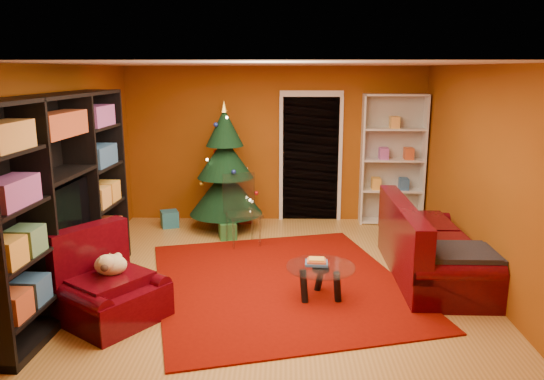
{
  "coord_description": "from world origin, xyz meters",
  "views": [
    {
      "loc": [
        0.15,
        -6.13,
        2.54
      ],
      "look_at": [
        0.0,
        0.4,
        1.05
      ],
      "focal_mm": 35.0,
      "sensor_mm": 36.0,
      "label": 1
    }
  ],
  "objects_px": {
    "sofa": "(434,240)",
    "acrylic_chair": "(243,214)",
    "armchair": "(111,285)",
    "media_unit": "(60,202)",
    "rug": "(280,282)",
    "gift_box_green": "(228,231)",
    "dog": "(111,265)",
    "coffee_table": "(320,282)",
    "white_bookshelf": "(393,160)",
    "christmas_tree": "(225,168)",
    "gift_box_red": "(245,216)",
    "gift_box_teal": "(170,219)"
  },
  "relations": [
    {
      "from": "gift_box_green",
      "to": "sofa",
      "type": "distance_m",
      "value": 3.11
    },
    {
      "from": "acrylic_chair",
      "to": "dog",
      "type": "bearing_deg",
      "value": -136.82
    },
    {
      "from": "gift_box_teal",
      "to": "dog",
      "type": "relative_size",
      "value": 0.67
    },
    {
      "from": "armchair",
      "to": "gift_box_red",
      "type": "bearing_deg",
      "value": 19.0
    },
    {
      "from": "white_bookshelf",
      "to": "acrylic_chair",
      "type": "height_order",
      "value": "white_bookshelf"
    },
    {
      "from": "gift_box_green",
      "to": "sofa",
      "type": "relative_size",
      "value": 0.11
    },
    {
      "from": "armchair",
      "to": "coffee_table",
      "type": "distance_m",
      "value": 2.26
    },
    {
      "from": "sofa",
      "to": "coffee_table",
      "type": "xyz_separation_m",
      "value": [
        -1.45,
        -0.72,
        -0.27
      ]
    },
    {
      "from": "sofa",
      "to": "acrylic_chair",
      "type": "relative_size",
      "value": 2.34
    },
    {
      "from": "acrylic_chair",
      "to": "rug",
      "type": "bearing_deg",
      "value": -88.65
    },
    {
      "from": "rug",
      "to": "white_bookshelf",
      "type": "distance_m",
      "value": 3.41
    },
    {
      "from": "gift_box_teal",
      "to": "gift_box_green",
      "type": "xyz_separation_m",
      "value": [
        1.02,
        -0.6,
        -0.01
      ]
    },
    {
      "from": "coffee_table",
      "to": "white_bookshelf",
      "type": "bearing_deg",
      "value": 66.05
    },
    {
      "from": "rug",
      "to": "media_unit",
      "type": "xyz_separation_m",
      "value": [
        -2.39,
        -0.53,
        1.13
      ]
    },
    {
      "from": "dog",
      "to": "white_bookshelf",
      "type": "bearing_deg",
      "value": -8.81
    },
    {
      "from": "gift_box_green",
      "to": "sofa",
      "type": "bearing_deg",
      "value": -27.91
    },
    {
      "from": "media_unit",
      "to": "gift_box_red",
      "type": "height_order",
      "value": "media_unit"
    },
    {
      "from": "christmas_tree",
      "to": "coffee_table",
      "type": "bearing_deg",
      "value": -63.33
    },
    {
      "from": "gift_box_red",
      "to": "coffee_table",
      "type": "xyz_separation_m",
      "value": [
        1.08,
        -3.07,
        0.09
      ]
    },
    {
      "from": "armchair",
      "to": "dog",
      "type": "xyz_separation_m",
      "value": [
        -0.01,
        0.07,
        0.19
      ]
    },
    {
      "from": "christmas_tree",
      "to": "sofa",
      "type": "bearing_deg",
      "value": -35.05
    },
    {
      "from": "christmas_tree",
      "to": "armchair",
      "type": "height_order",
      "value": "christmas_tree"
    },
    {
      "from": "rug",
      "to": "sofa",
      "type": "relative_size",
      "value": 1.53
    },
    {
      "from": "sofa",
      "to": "armchair",
      "type": "bearing_deg",
      "value": 109.81
    },
    {
      "from": "gift_box_teal",
      "to": "acrylic_chair",
      "type": "distance_m",
      "value": 1.61
    },
    {
      "from": "media_unit",
      "to": "sofa",
      "type": "height_order",
      "value": "media_unit"
    },
    {
      "from": "christmas_tree",
      "to": "white_bookshelf",
      "type": "height_order",
      "value": "white_bookshelf"
    },
    {
      "from": "gift_box_green",
      "to": "dog",
      "type": "xyz_separation_m",
      "value": [
        -0.93,
        -2.64,
        0.45
      ]
    },
    {
      "from": "media_unit",
      "to": "armchair",
      "type": "xyz_separation_m",
      "value": [
        0.65,
        -0.45,
        -0.76
      ]
    },
    {
      "from": "gift_box_red",
      "to": "sofa",
      "type": "xyz_separation_m",
      "value": [
        2.53,
        -2.34,
        0.36
      ]
    },
    {
      "from": "sofa",
      "to": "acrylic_chair",
      "type": "height_order",
      "value": "sofa"
    },
    {
      "from": "gift_box_red",
      "to": "acrylic_chair",
      "type": "height_order",
      "value": "acrylic_chair"
    },
    {
      "from": "gift_box_red",
      "to": "gift_box_teal",
      "type": "bearing_deg",
      "value": -166.62
    },
    {
      "from": "christmas_tree",
      "to": "sofa",
      "type": "height_order",
      "value": "christmas_tree"
    },
    {
      "from": "christmas_tree",
      "to": "sofa",
      "type": "relative_size",
      "value": 0.95
    },
    {
      "from": "rug",
      "to": "gift_box_green",
      "type": "bearing_deg",
      "value": 115.4
    },
    {
      "from": "dog",
      "to": "coffee_table",
      "type": "bearing_deg",
      "value": -41.68
    },
    {
      "from": "white_bookshelf",
      "to": "dog",
      "type": "height_order",
      "value": "white_bookshelf"
    },
    {
      "from": "coffee_table",
      "to": "armchair",
      "type": "bearing_deg",
      "value": -166.04
    },
    {
      "from": "christmas_tree",
      "to": "coffee_table",
      "type": "distance_m",
      "value": 3.12
    },
    {
      "from": "white_bookshelf",
      "to": "sofa",
      "type": "height_order",
      "value": "white_bookshelf"
    },
    {
      "from": "armchair",
      "to": "media_unit",
      "type": "bearing_deg",
      "value": 91.41
    },
    {
      "from": "christmas_tree",
      "to": "gift_box_red",
      "type": "distance_m",
      "value": 1.01
    },
    {
      "from": "white_bookshelf",
      "to": "dog",
      "type": "distance_m",
      "value": 5.1
    },
    {
      "from": "christmas_tree",
      "to": "armchair",
      "type": "distance_m",
      "value": 3.4
    },
    {
      "from": "white_bookshelf",
      "to": "coffee_table",
      "type": "bearing_deg",
      "value": -111.89
    },
    {
      "from": "rug",
      "to": "gift_box_red",
      "type": "xyz_separation_m",
      "value": [
        -0.62,
        2.62,
        0.1
      ]
    },
    {
      "from": "rug",
      "to": "dog",
      "type": "height_order",
      "value": "dog"
    },
    {
      "from": "gift_box_teal",
      "to": "dog",
      "type": "height_order",
      "value": "dog"
    },
    {
      "from": "rug",
      "to": "gift_box_green",
      "type": "relative_size",
      "value": 13.44
    }
  ]
}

